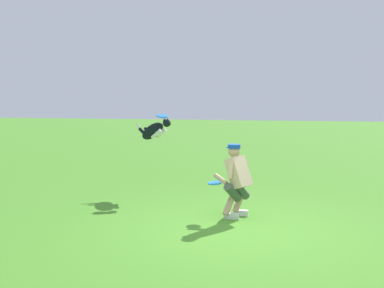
{
  "coord_description": "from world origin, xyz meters",
  "views": [
    {
      "loc": [
        -0.56,
        7.18,
        2.19
      ],
      "look_at": [
        1.05,
        -1.71,
        1.19
      ],
      "focal_mm": 43.29,
      "sensor_mm": 36.0,
      "label": 1
    }
  ],
  "objects_px": {
    "frisbee_held": "(215,183)",
    "person": "(237,178)",
    "frisbee_flying": "(162,116)",
    "dog": "(154,131)"
  },
  "relations": [
    {
      "from": "frisbee_held",
      "to": "person",
      "type": "bearing_deg",
      "value": -174.21
    },
    {
      "from": "person",
      "to": "frisbee_flying",
      "type": "bearing_deg",
      "value": -11.48
    },
    {
      "from": "person",
      "to": "frisbee_held",
      "type": "distance_m",
      "value": 0.4
    },
    {
      "from": "dog",
      "to": "frisbee_flying",
      "type": "bearing_deg",
      "value": 3.16
    },
    {
      "from": "frisbee_held",
      "to": "frisbee_flying",
      "type": "bearing_deg",
      "value": -51.66
    },
    {
      "from": "frisbee_flying",
      "to": "dog",
      "type": "bearing_deg",
      "value": -26.15
    },
    {
      "from": "person",
      "to": "frisbee_flying",
      "type": "distance_m",
      "value": 2.65
    },
    {
      "from": "frisbee_flying",
      "to": "frisbee_held",
      "type": "xyz_separation_m",
      "value": [
        -1.38,
        1.75,
        -1.08
      ]
    },
    {
      "from": "dog",
      "to": "frisbee_flying",
      "type": "relative_size",
      "value": 3.85
    },
    {
      "from": "frisbee_flying",
      "to": "frisbee_held",
      "type": "distance_m",
      "value": 2.48
    }
  ]
}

